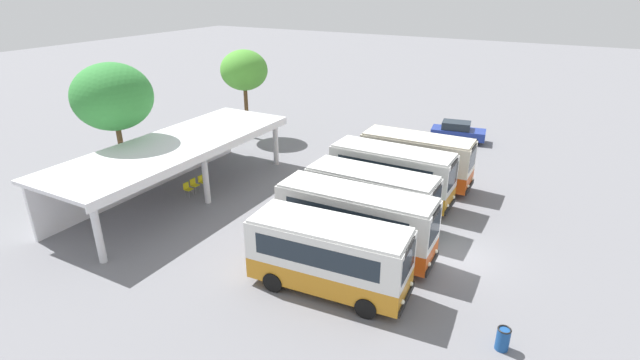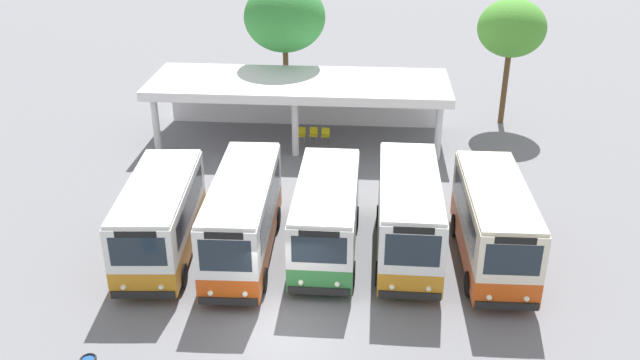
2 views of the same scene
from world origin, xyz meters
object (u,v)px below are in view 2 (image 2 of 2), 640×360
city_bus_nearest_orange (160,217)px  waiting_chair_end_by_column (301,134)px  city_bus_fourth_amber (408,213)px  waiting_chair_middle_seat (325,134)px  city_bus_middle_cream (326,214)px  city_bus_second_in_row (243,215)px  city_bus_fifth_blue (494,222)px  waiting_chair_second_from_end (314,133)px

city_bus_nearest_orange → waiting_chair_end_by_column: city_bus_nearest_orange is taller
city_bus_fourth_amber → waiting_chair_middle_seat: 11.92m
city_bus_fourth_amber → waiting_chair_middle_seat: (-3.96, 11.17, -1.31)m
city_bus_middle_cream → waiting_chair_end_by_column: city_bus_middle_cream is taller
city_bus_second_in_row → city_bus_fourth_amber: (6.33, 0.60, 0.00)m
city_bus_second_in_row → city_bus_fourth_amber: same height
city_bus_second_in_row → city_bus_fifth_blue: size_ratio=1.09×
waiting_chair_middle_seat → city_bus_second_in_row: bearing=-101.4°
city_bus_fourth_amber → waiting_chair_second_from_end: city_bus_fourth_amber is taller
waiting_chair_middle_seat → waiting_chair_end_by_column: bearing=-179.6°
city_bus_second_in_row → waiting_chair_end_by_column: size_ratio=8.96×
city_bus_second_in_row → city_bus_fifth_blue: bearing=0.8°
city_bus_fifth_blue → waiting_chair_second_from_end: bearing=123.7°
city_bus_nearest_orange → city_bus_middle_cream: city_bus_nearest_orange is taller
city_bus_middle_cream → city_bus_fifth_blue: 6.35m
city_bus_middle_cream → city_bus_fifth_blue: size_ratio=1.00×
waiting_chair_second_from_end → waiting_chair_middle_seat: size_ratio=1.00×
waiting_chair_middle_seat → waiting_chair_second_from_end: bearing=174.6°
city_bus_nearest_orange → city_bus_middle_cream: (6.33, 0.80, -0.06)m
waiting_chair_end_by_column → city_bus_fourth_amber: bearing=-64.7°
waiting_chair_end_by_column → city_bus_nearest_orange: bearing=-109.4°
waiting_chair_end_by_column → waiting_chair_middle_seat: (1.31, 0.01, 0.00)m
city_bus_middle_cream → waiting_chair_middle_seat: 11.32m
city_bus_middle_cream → city_bus_second_in_row: bearing=-170.5°
city_bus_second_in_row → city_bus_nearest_orange: bearing=-175.2°
city_bus_fourth_amber → city_bus_fifth_blue: (3.17, -0.46, -0.02)m
city_bus_nearest_orange → waiting_chair_middle_seat: (5.54, 12.03, -1.23)m
city_bus_fifth_blue → waiting_chair_end_by_column: bearing=126.0°
city_bus_fifth_blue → waiting_chair_second_from_end: size_ratio=8.19×
city_bus_fifth_blue → waiting_chair_middle_seat: bearing=121.5°
city_bus_second_in_row → waiting_chair_middle_seat: (2.37, 11.77, -1.31)m
city_bus_middle_cream → waiting_chair_end_by_column: (-2.11, 11.23, -1.17)m
city_bus_fifth_blue → waiting_chair_second_from_end: (-7.78, 11.69, -1.29)m
city_bus_second_in_row → city_bus_middle_cream: bearing=9.5°
city_bus_nearest_orange → waiting_chair_end_by_column: bearing=70.6°
city_bus_fourth_amber → city_bus_fifth_blue: city_bus_fourth_amber is taller
waiting_chair_end_by_column → city_bus_fifth_blue: bearing=-54.0°
city_bus_second_in_row → waiting_chair_middle_seat: bearing=78.6°
city_bus_second_in_row → waiting_chair_second_from_end: (1.72, 11.83, -1.31)m
city_bus_fifth_blue → city_bus_middle_cream: bearing=176.4°
city_bus_middle_cream → city_bus_fifth_blue: bearing=-3.6°
city_bus_middle_cream → city_bus_fourth_amber: size_ratio=0.97×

